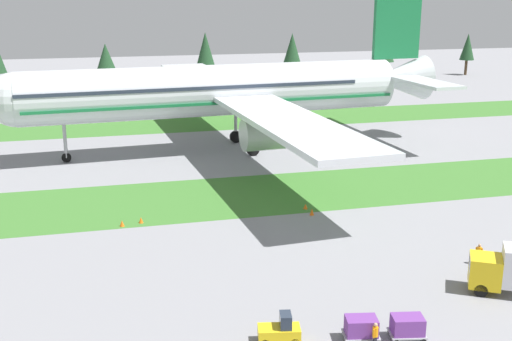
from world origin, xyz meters
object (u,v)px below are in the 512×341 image
taxiway_marker_1 (122,223)px  taxiway_marker_0 (312,212)px  cargo_dolly_lead (361,327)px  taxiway_marker_2 (141,220)px  airliner (226,90)px  baggage_tug (280,331)px  taxiway_marker_3 (305,206)px  ground_crew_loader (479,253)px  cargo_dolly_second (407,326)px  ground_crew_marshaller (375,335)px

taxiway_marker_1 → taxiway_marker_0: bearing=-4.2°
cargo_dolly_lead → taxiway_marker_2: 27.27m
airliner → baggage_tug: airliner is taller
taxiway_marker_3 → taxiway_marker_0: bearing=-89.1°
ground_crew_loader → taxiway_marker_1: size_ratio=2.98×
ground_crew_loader → cargo_dolly_second: bearing=83.0°
airliner → ground_crew_marshaller: size_ratio=42.77×
airliner → taxiway_marker_2: (-13.64, -26.26, -8.03)m
taxiway_marker_1 → taxiway_marker_3: (18.04, 0.56, -0.03)m
airliner → baggage_tug: size_ratio=26.57×
airliner → ground_crew_loader: 44.60m
ground_crew_marshaller → airliner: bearing=46.9°
taxiway_marker_2 → taxiway_marker_3: size_ratio=1.12×
ground_crew_marshaller → taxiway_marker_1: 28.82m
baggage_tug → cargo_dolly_second: (7.78, -1.52, 0.10)m
ground_crew_marshaller → taxiway_marker_2: size_ratio=3.00×
airliner → cargo_dolly_lead: 51.48m
airliner → ground_crew_loader: (11.68, -42.41, -7.38)m
ground_crew_loader → airliner: bearing=-31.5°
ground_crew_marshaller → taxiway_marker_3: (4.18, 25.82, -0.69)m
airliner → cargo_dolly_lead: size_ratio=30.41×
taxiway_marker_1 → cargo_dolly_lead: bearing=-60.9°
taxiway_marker_3 → ground_crew_loader: bearing=-60.8°
ground_crew_marshaller → taxiway_marker_1: ground_crew_marshaller is taller
taxiway_marker_1 → taxiway_marker_3: bearing=1.8°
taxiway_marker_2 → ground_crew_loader: bearing=-32.5°
ground_crew_loader → baggage_tug: bearing=65.1°
taxiway_marker_2 → taxiway_marker_0: bearing=-6.3°
taxiway_marker_1 → taxiway_marker_3: taxiway_marker_1 is taller
airliner → taxiway_marker_1: bearing=146.3°
airliner → taxiway_marker_3: 27.52m
baggage_tug → ground_crew_loader: 20.06m
airliner → baggage_tug: bearing=168.4°
ground_crew_loader → taxiway_marker_1: ground_crew_loader is taller
baggage_tug → taxiway_marker_2: (-6.73, 23.68, -0.52)m
cargo_dolly_second → taxiway_marker_0: cargo_dolly_second is taller
taxiway_marker_1 → taxiway_marker_3: size_ratio=1.13×
cargo_dolly_lead → ground_crew_loader: 16.09m
taxiway_marker_0 → taxiway_marker_3: 1.90m
baggage_tug → taxiway_marker_0: 23.88m
cargo_dolly_lead → ground_crew_marshaller: bearing=-147.4°
taxiway_marker_0 → ground_crew_loader: bearing=-57.8°
taxiway_marker_1 → ground_crew_loader: bearing=-30.0°
airliner → ground_crew_loader: size_ratio=42.77×
airliner → cargo_dolly_second: bearing=177.2°
airliner → cargo_dolly_second: (0.86, -51.46, -7.41)m
airliner → taxiway_marker_0: size_ratio=117.16×
airliner → taxiway_marker_2: size_ratio=128.37×
ground_crew_marshaller → taxiway_marker_0: bearing=38.6°
taxiway_marker_0 → taxiway_marker_1: (-18.07, 1.33, -0.03)m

